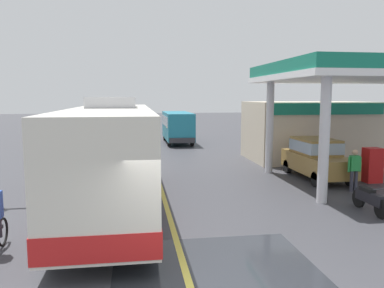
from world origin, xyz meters
TOP-DOWN VIEW (x-y plane):
  - ground at (0.00, 20.00)m, footprint 120.00×120.00m
  - lane_divider_stripe at (0.00, 15.00)m, footprint 0.16×50.00m
  - wet_puddle_patch at (0.66, 1.30)m, footprint 4.40×3.04m
  - coach_bus_main at (-1.78, 6.04)m, footprint 2.60×11.04m
  - gas_station_roadside at (9.15, 12.45)m, footprint 9.10×11.95m
  - car_at_pump at (7.09, 9.34)m, footprint 1.70×4.20m
  - minibus_opposing_lane at (2.38, 23.62)m, footprint 2.04×6.13m
  - motorcycle_parked_forecourt at (6.38, 4.23)m, footprint 0.55×1.80m
  - pedestrian_near_pump at (7.44, 6.86)m, footprint 0.55×0.22m
  - pedestrian_by_shop at (7.95, 10.31)m, footprint 0.55×0.22m
  - car_trailing_behind_bus at (-2.04, 23.95)m, footprint 1.70×4.20m

SIDE VIEW (x-z plane):
  - ground at x=0.00m, z-range 0.00..0.00m
  - wet_puddle_patch at x=0.66m, z-range 0.00..0.01m
  - lane_divider_stripe at x=0.00m, z-range 0.00..0.01m
  - motorcycle_parked_forecourt at x=6.38m, z-range -0.02..0.90m
  - pedestrian_near_pump at x=7.44m, z-range 0.10..1.76m
  - pedestrian_by_shop at x=7.95m, z-range 0.10..1.76m
  - car_at_pump at x=7.09m, z-range 0.10..1.92m
  - car_trailing_behind_bus at x=-2.04m, z-range 0.10..1.92m
  - minibus_opposing_lane at x=2.38m, z-range 0.25..2.69m
  - coach_bus_main at x=-1.78m, z-range -0.12..3.56m
  - gas_station_roadside at x=9.15m, z-range 0.08..5.18m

